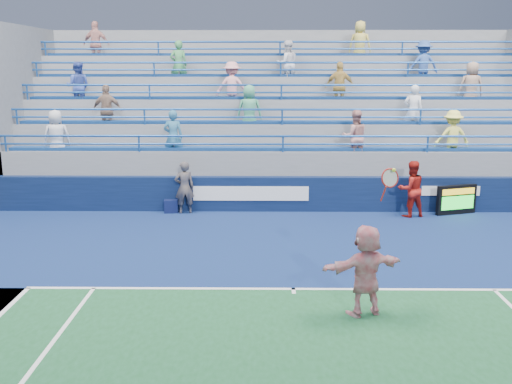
{
  "coord_description": "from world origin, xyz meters",
  "views": [
    {
      "loc": [
        -0.64,
        -10.96,
        4.48
      ],
      "look_at": [
        -0.79,
        2.5,
        1.5
      ],
      "focal_mm": 40.0,
      "sensor_mm": 36.0,
      "label": 1
    }
  ],
  "objects_px": {
    "judge_chair": "(171,205)",
    "line_judge": "(184,188)",
    "tennis_player": "(366,270)",
    "ball_girl": "(411,189)",
    "serve_speed_board": "(456,200)"
  },
  "relations": [
    {
      "from": "serve_speed_board",
      "to": "judge_chair",
      "type": "distance_m",
      "value": 8.83
    },
    {
      "from": "judge_chair",
      "to": "tennis_player",
      "type": "xyz_separation_m",
      "value": [
        4.74,
        -7.47,
        0.62
      ]
    },
    {
      "from": "serve_speed_board",
      "to": "line_judge",
      "type": "height_order",
      "value": "line_judge"
    },
    {
      "from": "tennis_player",
      "to": "line_judge",
      "type": "height_order",
      "value": "tennis_player"
    },
    {
      "from": "tennis_player",
      "to": "ball_girl",
      "type": "relative_size",
      "value": 1.6
    },
    {
      "from": "tennis_player",
      "to": "line_judge",
      "type": "xyz_separation_m",
      "value": [
        -4.28,
        7.33,
        -0.04
      ]
    },
    {
      "from": "serve_speed_board",
      "to": "tennis_player",
      "type": "relative_size",
      "value": 0.48
    },
    {
      "from": "judge_chair",
      "to": "line_judge",
      "type": "xyz_separation_m",
      "value": [
        0.45,
        -0.14,
        0.58
      ]
    },
    {
      "from": "serve_speed_board",
      "to": "judge_chair",
      "type": "relative_size",
      "value": 1.76
    },
    {
      "from": "tennis_player",
      "to": "ball_girl",
      "type": "height_order",
      "value": "tennis_player"
    },
    {
      "from": "serve_speed_board",
      "to": "judge_chair",
      "type": "xyz_separation_m",
      "value": [
        -8.82,
        0.16,
        -0.22
      ]
    },
    {
      "from": "serve_speed_board",
      "to": "tennis_player",
      "type": "xyz_separation_m",
      "value": [
        -4.08,
        -7.3,
        0.4
      ]
    },
    {
      "from": "ball_girl",
      "to": "tennis_player",
      "type": "bearing_deg",
      "value": 55.92
    },
    {
      "from": "judge_chair",
      "to": "line_judge",
      "type": "relative_size",
      "value": 0.45
    },
    {
      "from": "judge_chair",
      "to": "ball_girl",
      "type": "bearing_deg",
      "value": -3.48
    }
  ]
}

